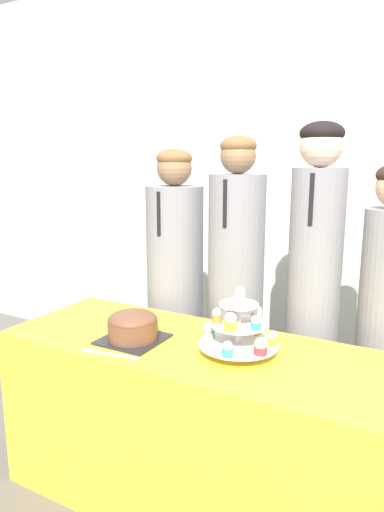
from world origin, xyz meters
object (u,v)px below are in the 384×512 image
object	(u,v)px
student_1	(235,301)
student_2	(313,302)
round_cake	(133,326)
cake_knife	(102,353)
student_0	(175,298)
cupcake_stand	(238,328)

from	to	relation	value
student_1	student_2	bearing A→B (deg)	-0.00
round_cake	cake_knife	bearing A→B (deg)	-100.09
student_0	student_1	bearing A→B (deg)	-0.00
student_1	student_2	world-z (taller)	student_2
cake_knife	student_0	distance (m)	0.79
round_cake	student_1	bearing A→B (deg)	73.08
round_cake	cupcake_stand	size ratio (longest dim) A/B	0.78
student_1	round_cake	bearing A→B (deg)	-106.92
cake_knife	student_2	xyz separation A→B (m)	(0.61, 0.78, 0.08)
cupcake_stand	student_0	bearing A→B (deg)	138.44
cupcake_stand	student_0	distance (m)	0.80
cake_knife	student_0	size ratio (longest dim) A/B	0.16
cake_knife	cupcake_stand	world-z (taller)	cupcake_stand
round_cake	cupcake_stand	world-z (taller)	cupcake_stand
student_2	student_1	bearing A→B (deg)	180.00
round_cake	cake_knife	world-z (taller)	round_cake
student_0	student_1	size ratio (longest dim) A/B	0.96
round_cake	student_1	world-z (taller)	student_1
student_0	student_2	bearing A→B (deg)	-0.00
cake_knife	student_2	world-z (taller)	student_2
round_cake	student_2	world-z (taller)	student_2
student_0	round_cake	bearing A→B (deg)	-74.78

